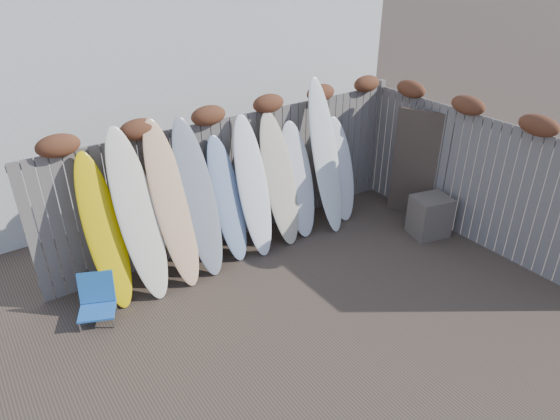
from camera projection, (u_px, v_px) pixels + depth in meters
ground at (333, 315)px, 6.41m from camera, size 80.00×80.00×0.00m
back_fence at (238, 168)px, 7.60m from camera, size 6.05×0.28×2.24m
right_fence at (477, 172)px, 7.56m from camera, size 0.28×4.40×2.24m
beach_chair at (97, 299)px, 6.27m from camera, size 0.59×0.60×0.58m
wooden_crate at (430, 216)px, 8.02m from camera, size 0.66×0.59×0.66m
lattice_panel at (429, 167)px, 8.25m from camera, size 0.57×1.15×1.86m
surfboard_0 at (104, 232)px, 6.27m from camera, size 0.50×0.74×2.01m
surfboard_1 at (138, 216)px, 6.40m from camera, size 0.62×0.84×2.25m
surfboard_2 at (172, 206)px, 6.64m from camera, size 0.59×0.84×2.26m
surfboard_3 at (198, 199)px, 6.88m from camera, size 0.57×0.80×2.19m
surfboard_4 at (227, 200)px, 7.25m from camera, size 0.53×0.69×1.84m
surfboard_5 at (253, 187)px, 7.35m from camera, size 0.53×0.76×2.06m
surfboard_6 at (280, 180)px, 7.62m from camera, size 0.58×0.74×2.03m
surfboard_7 at (298, 180)px, 7.86m from camera, size 0.58×0.68×1.81m
surfboard_8 at (326, 157)px, 7.93m from camera, size 0.51×0.86×2.41m
surfboard_9 at (340, 170)px, 8.34m from camera, size 0.57×0.65×1.71m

